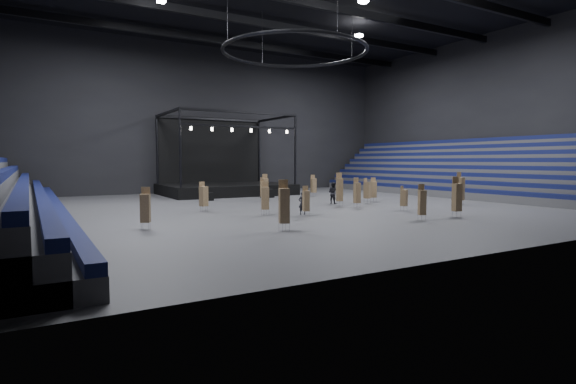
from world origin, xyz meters
TOP-DOWN VIEW (x-y plane):
  - floor at (0.00, 0.00)m, footprint 50.00×50.00m
  - wall_back at (0.00, 21.00)m, footprint 50.00×0.20m
  - wall_front at (0.00, -21.00)m, footprint 50.00×0.20m
  - wall_right at (25.00, 0.00)m, footprint 0.20×42.00m
  - bleachers_right at (22.94, 0.00)m, footprint 7.20×40.00m
  - stage at (0.00, 16.24)m, footprint 14.00×10.00m
  - truss_ring at (-0.00, 0.00)m, footprint 12.30×12.30m
  - roof_girders at (0.00, -0.00)m, footprint 49.00×30.35m
  - flight_case_left at (-4.71, 8.71)m, footprint 1.25×0.75m
  - flight_case_mid at (2.04, 9.00)m, footprint 1.39×0.75m
  - flight_case_right at (3.99, 10.48)m, footprint 1.18×0.79m
  - chair_stack_0 at (0.13, 5.71)m, footprint 0.60×0.60m
  - chair_stack_1 at (-7.48, -11.40)m, footprint 0.68×0.68m
  - chair_stack_2 at (3.43, -1.78)m, footprint 0.66×0.66m
  - chair_stack_3 at (2.51, -11.99)m, footprint 0.57×0.57m
  - chair_stack_4 at (3.92, -3.56)m, footprint 0.51×0.51m
  - chair_stack_5 at (-5.13, -4.52)m, footprint 0.66×0.66m
  - chair_stack_6 at (5.57, -7.24)m, footprint 0.58×0.58m
  - chair_stack_7 at (-0.06, 5.71)m, footprint 0.56×0.56m
  - chair_stack_8 at (8.73, -0.05)m, footprint 0.61×0.61m
  - chair_stack_9 at (-8.14, -0.11)m, footprint 0.64×0.64m
  - chair_stack_10 at (-13.99, -7.08)m, footprint 0.67×0.67m
  - chair_stack_11 at (-2.80, -6.27)m, footprint 0.51×0.51m
  - chair_stack_12 at (7.19, 8.01)m, footprint 0.55×0.55m
  - chair_stack_13 at (5.86, -11.99)m, footprint 0.60×0.60m
  - chair_stack_14 at (13.19, -6.35)m, footprint 0.51×0.51m
  - chair_stack_15 at (7.12, -1.06)m, footprint 0.70×0.70m
  - man_center at (-2.59, -5.46)m, footprint 0.68×0.52m
  - crew_member at (4.15, 0.14)m, footprint 0.98×1.12m

SIDE VIEW (x-z plane):
  - floor at x=0.00m, z-range 0.00..0.00m
  - flight_case_right at x=3.99m, z-range 0.00..0.72m
  - flight_case_left at x=-4.71m, z-range 0.00..0.79m
  - flight_case_mid at x=2.04m, z-range 0.00..0.90m
  - man_center at x=-2.59m, z-range 0.00..1.65m
  - crew_member at x=4.15m, z-range 0.00..1.96m
  - chair_stack_6 at x=5.57m, z-range 0.07..2.00m
  - chair_stack_11 at x=-2.80m, z-range 0.04..2.16m
  - chair_stack_8 at x=8.73m, z-range 0.05..2.34m
  - chair_stack_7 at x=-0.06m, z-range 0.06..2.35m
  - chair_stack_3 at x=2.51m, z-range 0.03..2.40m
  - chair_stack_9 at x=-8.14m, z-range 0.07..2.36m
  - chair_stack_12 at x=7.19m, z-range 0.06..2.41m
  - chair_stack_15 at x=7.12m, z-range 0.08..2.39m
  - chair_stack_10 at x=-13.99m, z-range 0.06..2.47m
  - chair_stack_5 at x=-5.13m, z-range 0.06..2.47m
  - chair_stack_4 at x=3.92m, z-range 0.03..2.52m
  - chair_stack_0 at x=0.13m, z-range 0.04..2.64m
  - chair_stack_13 at x=5.86m, z-range 0.02..2.82m
  - stage at x=0.00m, z-range -3.15..6.05m
  - chair_stack_2 at x=3.43m, z-range 0.02..2.89m
  - chair_stack_1 at x=-7.48m, z-range 0.04..2.89m
  - chair_stack_14 at x=13.19m, z-range 0.02..2.93m
  - bleachers_right at x=22.94m, z-range -1.47..4.93m
  - wall_back at x=0.00m, z-range 0.00..18.00m
  - wall_front at x=0.00m, z-range 0.00..18.00m
  - wall_right at x=25.00m, z-range 0.00..18.00m
  - truss_ring at x=0.00m, z-range 10.43..15.58m
  - roof_girders at x=0.00m, z-range 16.85..17.55m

